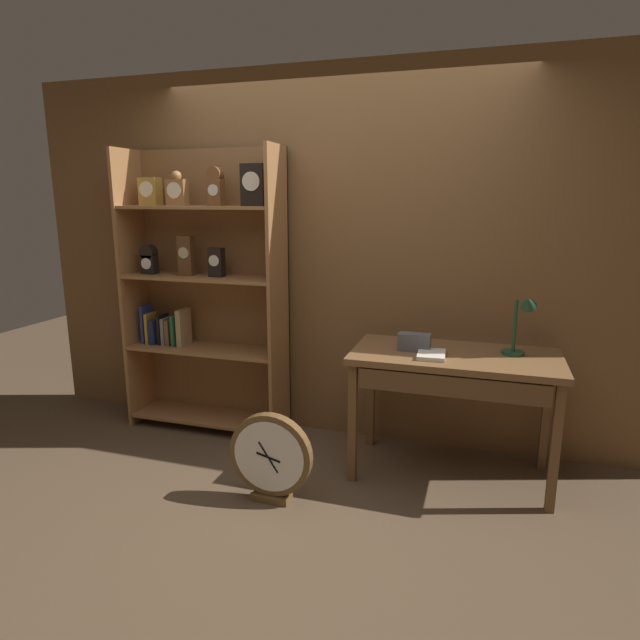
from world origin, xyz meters
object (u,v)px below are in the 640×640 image
object	(u,v)px
toolbox_small	(414,342)
open_repair_manual	(431,355)
round_clock_large	(271,457)
bookshelf	(203,290)
workbench	(454,370)
desk_lamp	(522,321)

from	to	relation	value
toolbox_small	open_repair_manual	size ratio (longest dim) A/B	0.90
toolbox_small	round_clock_large	distance (m)	1.11
bookshelf	workbench	size ratio (longest dim) A/B	1.67
bookshelf	open_repair_manual	distance (m)	1.75
bookshelf	desk_lamp	xyz separation A→B (m)	(2.20, -0.17, -0.05)
bookshelf	workbench	world-z (taller)	bookshelf
toolbox_small	round_clock_large	world-z (taller)	toolbox_small
workbench	desk_lamp	xyz separation A→B (m)	(0.36, 0.08, 0.31)
workbench	toolbox_small	world-z (taller)	toolbox_small
desk_lamp	workbench	bearing A→B (deg)	-167.08
workbench	open_repair_manual	xyz separation A→B (m)	(-0.13, -0.09, 0.11)
workbench	toolbox_small	distance (m)	0.29
toolbox_small	open_repair_manual	world-z (taller)	toolbox_small
bookshelf	round_clock_large	world-z (taller)	bookshelf
desk_lamp	toolbox_small	xyz separation A→B (m)	(-0.61, -0.07, -0.16)
desk_lamp	open_repair_manual	bearing A→B (deg)	-161.02
workbench	desk_lamp	distance (m)	0.49
workbench	round_clock_large	distance (m)	1.21
bookshelf	desk_lamp	world-z (taller)	bookshelf
workbench	round_clock_large	xyz separation A→B (m)	(-0.96, -0.60, -0.43)
desk_lamp	round_clock_large	world-z (taller)	desk_lamp
desk_lamp	round_clock_large	size ratio (longest dim) A/B	0.73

